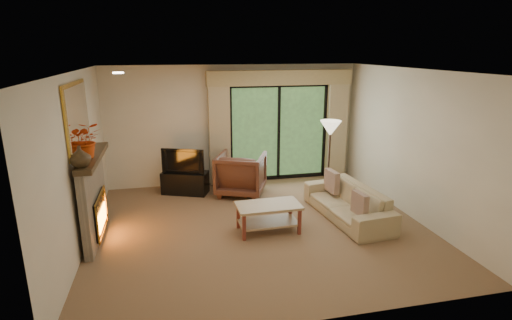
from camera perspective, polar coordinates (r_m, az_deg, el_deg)
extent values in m
plane|color=#816043|center=(6.87, 0.55, -9.54)|extent=(5.50, 5.50, 0.00)
plane|color=silver|center=(6.23, 0.62, 12.67)|extent=(5.50, 5.50, 0.00)
plane|color=beige|center=(8.82, -3.13, 5.01)|extent=(5.00, 0.00, 5.00)
plane|color=beige|center=(4.16, 8.52, -7.50)|extent=(5.00, 0.00, 5.00)
plane|color=beige|center=(6.41, -24.12, -0.43)|extent=(0.00, 5.00, 5.00)
plane|color=beige|center=(7.53, 21.43, 2.10)|extent=(0.00, 5.00, 5.00)
cube|color=tan|center=(8.64, -5.24, 4.06)|extent=(0.45, 0.18, 2.35)
cube|color=tan|center=(9.36, 11.42, 4.72)|extent=(0.45, 0.18, 2.35)
cube|color=tan|center=(8.78, 3.51, 11.67)|extent=(3.20, 0.24, 0.32)
cube|color=black|center=(8.45, -10.07, -3.19)|extent=(1.01, 0.73, 0.46)
imported|color=black|center=(8.31, -10.23, -0.01)|extent=(0.87, 0.44, 0.51)
imported|color=#562E21|center=(8.23, -2.15, -1.98)|extent=(1.23, 1.24, 0.87)
imported|color=tan|center=(7.30, 12.93, -5.93)|extent=(0.97, 2.05, 0.58)
cube|color=#512E26|center=(6.72, 14.60, -6.07)|extent=(0.13, 0.38, 0.37)
cube|color=#512E26|center=(7.69, 10.77, -2.99)|extent=(0.15, 0.42, 0.41)
imported|color=#3A2B19|center=(5.89, -23.85, 0.47)|extent=(0.35, 0.35, 0.29)
imported|color=#C73D0E|center=(6.32, -23.19, 2.64)|extent=(0.52, 0.46, 0.54)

